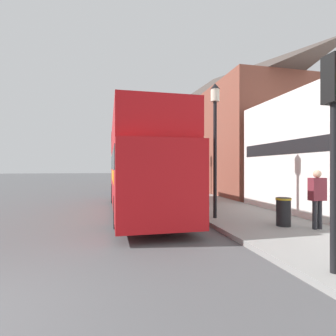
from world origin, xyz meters
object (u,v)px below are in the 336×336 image
object	(u,v)px
lamp_post_second	(167,143)
lamp_post_third	(150,154)
litter_bin	(283,211)
tour_bus	(140,172)
lamp_post_nearest	(215,126)
parked_car_ahead_of_bus	(137,184)
pedestrian_second	(317,193)
traffic_signal	(335,113)

from	to	relation	value
lamp_post_second	lamp_post_third	distance (m)	8.53
litter_bin	tour_bus	bearing A→B (deg)	131.16
litter_bin	lamp_post_nearest	bearing A→B (deg)	132.11
parked_car_ahead_of_bus	lamp_post_third	xyz separation A→B (m)	(1.84, 5.37, 2.64)
parked_car_ahead_of_bus	tour_bus	bearing A→B (deg)	-91.88
pedestrian_second	lamp_post_second	distance (m)	11.36
tour_bus	lamp_post_third	size ratio (longest dim) A/B	2.24
traffic_signal	lamp_post_nearest	size ratio (longest dim) A/B	0.77
lamp_post_nearest	lamp_post_second	distance (m)	8.53
parked_car_ahead_of_bus	lamp_post_third	world-z (taller)	lamp_post_third
traffic_signal	lamp_post_third	distance (m)	22.27
traffic_signal	lamp_post_third	world-z (taller)	lamp_post_third
tour_bus	parked_car_ahead_of_bus	distance (m)	8.93
lamp_post_second	lamp_post_third	xyz separation A→B (m)	(0.10, 8.52, -0.35)
parked_car_ahead_of_bus	lamp_post_nearest	world-z (taller)	lamp_post_nearest
lamp_post_nearest	pedestrian_second	bearing A→B (deg)	-45.55
traffic_signal	lamp_post_nearest	xyz separation A→B (m)	(-0.03, 5.22, 0.60)
lamp_post_nearest	litter_bin	distance (m)	3.75
lamp_post_nearest	lamp_post_third	size ratio (longest dim) A/B	1.07
traffic_signal	litter_bin	size ratio (longest dim) A/B	4.26
parked_car_ahead_of_bus	litter_bin	xyz separation A→B (m)	(3.22, -13.42, -0.09)
tour_bus	traffic_signal	distance (m)	8.51
parked_car_ahead_of_bus	traffic_signal	xyz separation A→B (m)	(1.67, -16.89, 2.23)
pedestrian_second	lamp_post_second	bearing A→B (deg)	101.45
traffic_signal	lamp_post_third	bearing A→B (deg)	89.57
lamp_post_nearest	parked_car_ahead_of_bus	bearing A→B (deg)	97.99
tour_bus	parked_car_ahead_of_bus	size ratio (longest dim) A/B	2.50
tour_bus	traffic_signal	world-z (taller)	tour_bus
tour_bus	litter_bin	bearing A→B (deg)	-49.01
parked_car_ahead_of_bus	litter_bin	world-z (taller)	parked_car_ahead_of_bus
parked_car_ahead_of_bus	lamp_post_second	size ratio (longest dim) A/B	0.80
lamp_post_nearest	lamp_post_third	xyz separation A→B (m)	(0.20, 17.05, -0.19)
tour_bus	litter_bin	world-z (taller)	tour_bus
parked_car_ahead_of_bus	traffic_signal	size ratio (longest dim) A/B	1.09
pedestrian_second	lamp_post_nearest	distance (m)	4.02
pedestrian_second	litter_bin	world-z (taller)	pedestrian_second
lamp_post_third	litter_bin	bearing A→B (deg)	-85.80
lamp_post_nearest	lamp_post_second	xyz separation A→B (m)	(0.10, 8.52, 0.16)
parked_car_ahead_of_bus	litter_bin	distance (m)	13.80
lamp_post_second	traffic_signal	bearing A→B (deg)	-90.27
pedestrian_second	lamp_post_nearest	xyz separation A→B (m)	(-2.30, 2.34, 2.33)
litter_bin	parked_car_ahead_of_bus	bearing A→B (deg)	103.49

